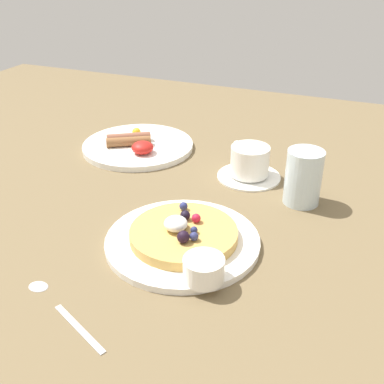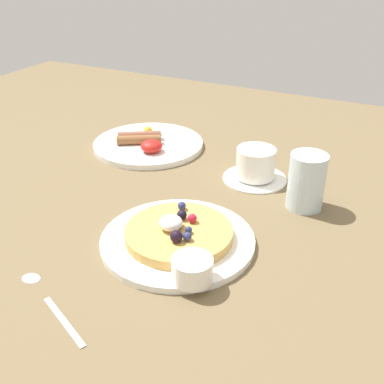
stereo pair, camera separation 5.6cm
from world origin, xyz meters
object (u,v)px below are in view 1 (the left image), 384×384
water_glass (303,177)px  syrup_ramekin (204,269)px  breakfast_plate (138,146)px  coffee_saucer (249,176)px  teaspoon (54,301)px  coffee_cup (249,160)px  pancake_plate (183,241)px

water_glass → syrup_ramekin: bearing=-105.9°
breakfast_plate → water_glass: (38.46, -10.32, 4.37)cm
coffee_saucer → breakfast_plate: bearing=170.8°
teaspoon → water_glass: bearing=57.3°
breakfast_plate → water_glass: water_glass is taller
coffee_saucer → coffee_cup: (-0.12, 0.12, 3.37)cm
coffee_saucer → teaspoon: size_ratio=0.78×
pancake_plate → coffee_saucer: (3.15, 26.05, -0.16)cm
pancake_plate → breakfast_plate: bearing=128.2°
pancake_plate → syrup_ramekin: (6.51, -7.88, 2.25)cm
breakfast_plate → water_glass: 40.06cm
syrup_ramekin → breakfast_plate: bearing=128.5°
pancake_plate → breakfast_plate: breakfast_plate is taller
breakfast_plate → teaspoon: (13.56, -49.09, -0.38)cm
coffee_cup → water_glass: 13.03cm
pancake_plate → water_glass: water_glass is taller
coffee_saucer → teaspoon: coffee_saucer is taller
teaspoon → coffee_saucer: bearing=73.1°
breakfast_plate → coffee_cup: bearing=-9.0°
teaspoon → water_glass: water_glass is taller
syrup_ramekin → pancake_plate: bearing=129.6°
syrup_ramekin → breakfast_plate: size_ratio=0.23×
syrup_ramekin → teaspoon: bearing=-147.5°
pancake_plate → teaspoon: (-10.40, -18.64, -0.30)cm
coffee_saucer → water_glass: bearing=-27.5°
coffee_cup → coffee_saucer: bearing=-43.8°
syrup_ramekin → coffee_cup: bearing=95.8°
breakfast_plate → teaspoon: breakfast_plate is taller
breakfast_plate → water_glass: size_ratio=2.47×
coffee_cup → breakfast_plate: bearing=171.0°
pancake_plate → breakfast_plate: size_ratio=0.97×
teaspoon → water_glass: size_ratio=1.61×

